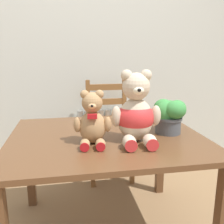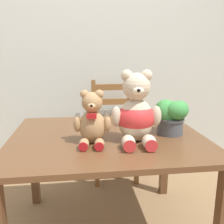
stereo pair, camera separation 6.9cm
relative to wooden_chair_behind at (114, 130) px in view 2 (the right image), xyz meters
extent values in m
cube|color=silver|center=(-0.16, 0.29, 0.84)|extent=(8.00, 0.04, 2.60)
cylinder|color=silver|center=(-0.26, 0.22, -0.15)|extent=(0.06, 0.06, 0.62)
cylinder|color=silver|center=(-0.19, 0.22, -0.15)|extent=(0.06, 0.06, 0.62)
cylinder|color=silver|center=(-0.12, 0.22, -0.15)|extent=(0.06, 0.06, 0.62)
cylinder|color=silver|center=(-0.04, 0.22, -0.15)|extent=(0.06, 0.06, 0.62)
cylinder|color=silver|center=(0.03, 0.22, -0.15)|extent=(0.06, 0.06, 0.62)
cylinder|color=silver|center=(0.10, 0.22, -0.15)|extent=(0.06, 0.06, 0.62)
cylinder|color=silver|center=(0.18, 0.22, -0.15)|extent=(0.06, 0.06, 0.62)
cylinder|color=silver|center=(0.25, 0.22, -0.15)|extent=(0.06, 0.06, 0.62)
cylinder|color=silver|center=(0.33, 0.22, -0.15)|extent=(0.06, 0.06, 0.62)
cube|color=silver|center=(0.03, 0.22, -0.44)|extent=(0.66, 0.10, 0.04)
cube|color=brown|center=(-0.16, -0.86, 0.23)|extent=(1.19, 0.98, 0.03)
cube|color=brown|center=(-0.70, -0.42, -0.12)|extent=(0.06, 0.06, 0.68)
cube|color=brown|center=(0.38, -0.42, -0.12)|extent=(0.06, 0.06, 0.68)
cube|color=brown|center=(0.00, -0.05, -0.02)|extent=(0.41, 0.40, 0.03)
cube|color=brown|center=(0.19, -0.23, -0.25)|extent=(0.04, 0.04, 0.42)
cube|color=brown|center=(-0.19, -0.23, -0.25)|extent=(0.04, 0.04, 0.42)
cube|color=brown|center=(0.19, 0.13, 0.01)|extent=(0.04, 0.04, 0.95)
cube|color=brown|center=(-0.19, 0.13, 0.01)|extent=(0.04, 0.04, 0.95)
cube|color=brown|center=(0.00, 0.13, 0.41)|extent=(0.33, 0.03, 0.06)
cube|color=brown|center=(0.00, 0.13, 0.26)|extent=(0.33, 0.03, 0.06)
ellipsoid|color=tan|center=(-0.25, -0.98, 0.34)|extent=(0.16, 0.14, 0.19)
sphere|color=tan|center=(-0.25, -0.98, 0.48)|extent=(0.12, 0.12, 0.12)
sphere|color=tan|center=(-0.21, -0.98, 0.52)|extent=(0.05, 0.05, 0.05)
sphere|color=tan|center=(-0.29, -0.98, 0.52)|extent=(0.05, 0.05, 0.05)
ellipsoid|color=#E5B279|center=(-0.26, -1.02, 0.47)|extent=(0.05, 0.05, 0.04)
sphere|color=black|center=(-0.26, -1.04, 0.47)|extent=(0.01, 0.01, 0.01)
ellipsoid|color=tan|center=(-0.17, -1.01, 0.36)|extent=(0.05, 0.05, 0.09)
ellipsoid|color=tan|center=(-0.34, -0.99, 0.36)|extent=(0.05, 0.05, 0.09)
ellipsoid|color=tan|center=(-0.22, -1.08, 0.27)|extent=(0.07, 0.10, 0.06)
cylinder|color=red|center=(-0.23, -1.12, 0.27)|extent=(0.05, 0.01, 0.05)
ellipsoid|color=tan|center=(-0.31, -1.07, 0.27)|extent=(0.07, 0.10, 0.06)
cylinder|color=red|center=(-0.31, -1.11, 0.27)|extent=(0.05, 0.01, 0.05)
cube|color=red|center=(-0.26, -1.04, 0.41)|extent=(0.05, 0.03, 0.03)
ellipsoid|color=beige|center=(-0.01, -0.98, 0.37)|extent=(0.22, 0.19, 0.25)
sphere|color=beige|center=(-0.01, -0.98, 0.56)|extent=(0.16, 0.16, 0.16)
sphere|color=beige|center=(0.05, -0.98, 0.62)|extent=(0.07, 0.07, 0.07)
sphere|color=beige|center=(-0.06, -0.98, 0.62)|extent=(0.07, 0.07, 0.07)
ellipsoid|color=white|center=(-0.01, -1.04, 0.55)|extent=(0.07, 0.06, 0.05)
sphere|color=black|center=(-0.01, -1.07, 0.55)|extent=(0.02, 0.02, 0.02)
ellipsoid|color=beige|center=(0.11, -1.01, 0.40)|extent=(0.06, 0.06, 0.12)
ellipsoid|color=beige|center=(-0.12, -0.99, 0.40)|extent=(0.06, 0.06, 0.12)
ellipsoid|color=beige|center=(0.04, -1.11, 0.28)|extent=(0.08, 0.13, 0.07)
cylinder|color=red|center=(0.03, -1.17, 0.28)|extent=(0.07, 0.01, 0.07)
ellipsoid|color=beige|center=(-0.07, -1.11, 0.28)|extent=(0.08, 0.13, 0.07)
cylinder|color=red|center=(-0.08, -1.17, 0.28)|extent=(0.07, 0.01, 0.07)
ellipsoid|color=red|center=(-0.01, -0.98, 0.38)|extent=(0.23, 0.21, 0.18)
cylinder|color=#4C5156|center=(0.24, -0.88, 0.30)|extent=(0.16, 0.16, 0.11)
cylinder|color=#4C5156|center=(0.24, -0.88, 0.34)|extent=(0.17, 0.17, 0.02)
ellipsoid|color=#3D8E42|center=(0.30, -0.87, 0.40)|extent=(0.12, 0.10, 0.12)
ellipsoid|color=#3D8E42|center=(0.26, -0.84, 0.40)|extent=(0.14, 0.13, 0.10)
ellipsoid|color=#3D8E42|center=(0.21, -0.86, 0.40)|extent=(0.13, 0.12, 0.11)
ellipsoid|color=#3D8E42|center=(0.21, -0.90, 0.38)|extent=(0.15, 0.10, 0.14)
ellipsoid|color=#3D8E42|center=(0.26, -0.93, 0.40)|extent=(0.14, 0.12, 0.11)
camera|label=1|loc=(-0.39, -2.33, 0.75)|focal=40.00mm
camera|label=2|loc=(-0.32, -2.34, 0.75)|focal=40.00mm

